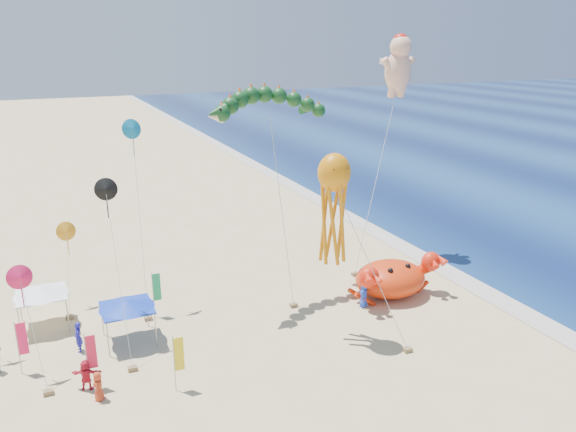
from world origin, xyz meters
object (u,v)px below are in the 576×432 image
(octopus_kite, at_px, (334,200))
(cherub_kite, at_px, (399,64))
(canopy_blue, at_px, (127,305))
(crab_inflatable, at_px, (391,278))
(dragon_kite, at_px, (268,108))
(canopy_white, at_px, (41,291))

(octopus_kite, bearing_deg, cherub_kite, 43.48)
(canopy_blue, bearing_deg, cherub_kite, 16.64)
(crab_inflatable, height_order, dragon_kite, dragon_kite)
(crab_inflatable, height_order, canopy_white, crab_inflatable)
(canopy_white, bearing_deg, octopus_kite, -26.77)
(dragon_kite, relative_size, canopy_white, 4.35)
(crab_inflatable, xyz_separation_m, cherub_kite, (5.23, 8.09, 14.32))
(octopus_kite, height_order, canopy_blue, octopus_kite)
(cherub_kite, bearing_deg, dragon_kite, -163.45)
(dragon_kite, bearing_deg, octopus_kite, -81.30)
(dragon_kite, bearing_deg, cherub_kite, 16.55)
(dragon_kite, distance_m, canopy_white, 18.66)
(crab_inflatable, relative_size, octopus_kite, 0.61)
(canopy_blue, height_order, canopy_white, same)
(cherub_kite, relative_size, octopus_kite, 1.58)
(dragon_kite, height_order, canopy_blue, dragon_kite)
(crab_inflatable, relative_size, canopy_white, 2.14)
(canopy_blue, bearing_deg, crab_inflatable, -3.43)
(octopus_kite, xyz_separation_m, canopy_blue, (-11.66, 4.15, -6.23))
(dragon_kite, distance_m, canopy_blue, 15.41)
(octopus_kite, bearing_deg, dragon_kite, 98.70)
(dragon_kite, relative_size, cherub_kite, 0.79)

